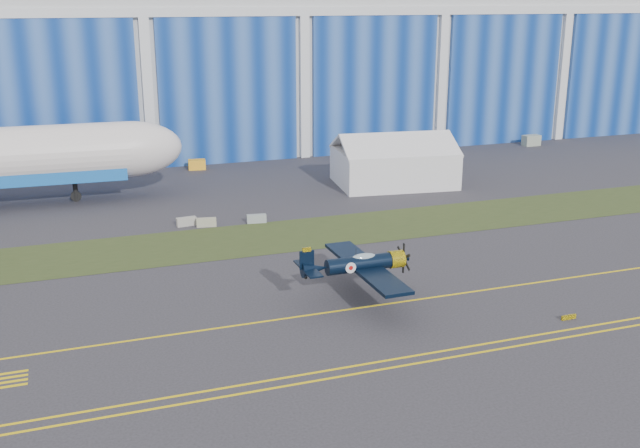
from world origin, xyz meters
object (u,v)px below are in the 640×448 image
object	(u,v)px
tug	(197,165)
shipping_container	(29,171)
warbird	(359,264)
tent	(394,158)

from	to	relation	value
tug	shipping_container	bearing A→B (deg)	-174.64
warbird	shipping_container	size ratio (longest dim) A/B	2.15
tent	tug	bearing A→B (deg)	149.69
warbird	shipping_container	distance (m)	56.30
warbird	tug	distance (m)	50.10
warbird	tent	xyz separation A→B (m)	(18.36, 33.37, 0.32)
tent	shipping_container	bearing A→B (deg)	165.30
tent	warbird	bearing A→B (deg)	-111.81
shipping_container	tug	bearing A→B (deg)	11.37
tug	tent	bearing A→B (deg)	-30.33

